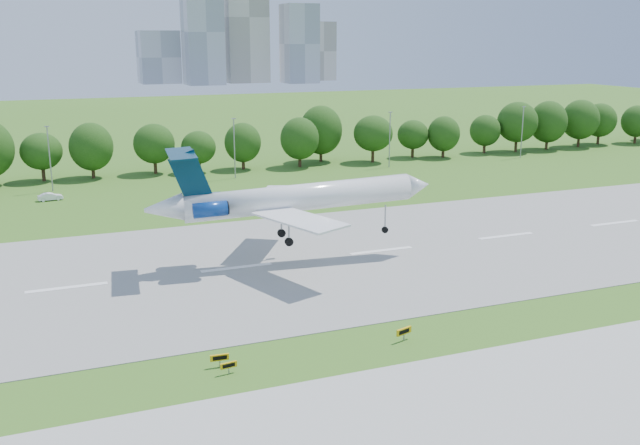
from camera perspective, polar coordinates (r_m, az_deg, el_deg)
The scene contains 10 objects.
ground at distance 67.02m, azimuth -1.06°, elevation -9.92°, with size 600.00×600.00×0.00m, color #37641A.
runway at distance 89.30m, azimuth -6.68°, elevation -3.63°, with size 400.00×45.00×0.08m, color gray.
tree_line at distance 152.23m, azimuth -13.33°, elevation 6.03°, with size 288.40×8.40×10.40m.
light_poles at distance 142.07m, azimuth -13.73°, elevation 5.48°, with size 175.90×0.25×12.19m.
skyline at distance 463.96m, azimuth -6.53°, elevation 14.81°, with size 127.00×52.00×80.00m.
airliner at distance 89.06m, azimuth -2.78°, elevation 1.98°, with size 36.86×26.71×12.28m.
taxi_sign_left at distance 63.52m, azimuth -8.04°, elevation -10.67°, with size 1.66×0.31×1.16m.
taxi_sign_centre at distance 62.26m, azimuth -7.32°, elevation -11.27°, with size 1.50×0.36×1.05m.
taxi_sign_right at distance 68.39m, azimuth 6.74°, elevation -8.65°, with size 1.79×0.75×1.27m.
service_vehicle_a at distance 133.96m, azimuth -20.77°, elevation 1.95°, with size 1.45×4.17×1.37m, color white.
Camera 1 is at (-21.19, -57.19, 27.78)m, focal length 40.00 mm.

